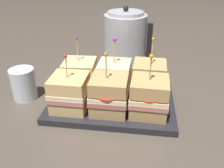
{
  "coord_description": "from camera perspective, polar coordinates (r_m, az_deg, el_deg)",
  "views": [
    {
      "loc": [
        0.08,
        -0.57,
        0.38
      ],
      "look_at": [
        0.0,
        0.0,
        0.07
      ],
      "focal_mm": 38.0,
      "sensor_mm": 36.0,
      "label": 1
    }
  ],
  "objects": [
    {
      "name": "ground_plane",
      "position": [
        0.69,
        -0.0,
        -5.04
      ],
      "size": [
        6.0,
        6.0,
        0.0
      ],
      "primitive_type": "plane",
      "color": "#4C4238"
    },
    {
      "name": "serving_platter",
      "position": [
        0.69,
        -0.0,
        -4.41
      ],
      "size": [
        0.35,
        0.24,
        0.02
      ],
      "color": "#232328",
      "rests_on": "ground_plane"
    },
    {
      "name": "sandwich_front_left",
      "position": [
        0.64,
        -10.09,
        -2.03
      ],
      "size": [
        0.1,
        0.1,
        0.16
      ],
      "color": "tan",
      "rests_on": "serving_platter"
    },
    {
      "name": "sandwich_front_center",
      "position": [
        0.61,
        -0.9,
        -2.56
      ],
      "size": [
        0.1,
        0.1,
        0.16
      ],
      "color": "tan",
      "rests_on": "serving_platter"
    },
    {
      "name": "sandwich_front_right",
      "position": [
        0.61,
        8.88,
        -3.06
      ],
      "size": [
        0.1,
        0.1,
        0.16
      ],
      "color": "tan",
      "rests_on": "serving_platter"
    },
    {
      "name": "sandwich_back_left",
      "position": [
        0.72,
        -7.7,
        2.04
      ],
      "size": [
        0.1,
        0.1,
        0.17
      ],
      "color": "#DBB77A",
      "rests_on": "serving_platter"
    },
    {
      "name": "sandwich_back_center",
      "position": [
        0.7,
        0.52,
        1.64
      ],
      "size": [
        0.1,
        0.1,
        0.17
      ],
      "color": "beige",
      "rests_on": "serving_platter"
    },
    {
      "name": "sandwich_back_right",
      "position": [
        0.7,
        8.86,
        1.29
      ],
      "size": [
        0.1,
        0.1,
        0.17
      ],
      "color": "tan",
      "rests_on": "serving_platter"
    },
    {
      "name": "kettle_steel",
      "position": [
        0.94,
        3.21,
        10.82
      ],
      "size": [
        0.18,
        0.16,
        0.22
      ],
      "color": "#B7BABF",
      "rests_on": "ground_plane"
    },
    {
      "name": "drinking_glass",
      "position": [
        0.75,
        -20.5,
        0.04
      ],
      "size": [
        0.07,
        0.07,
        0.09
      ],
      "color": "silver",
      "rests_on": "ground_plane"
    }
  ]
}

